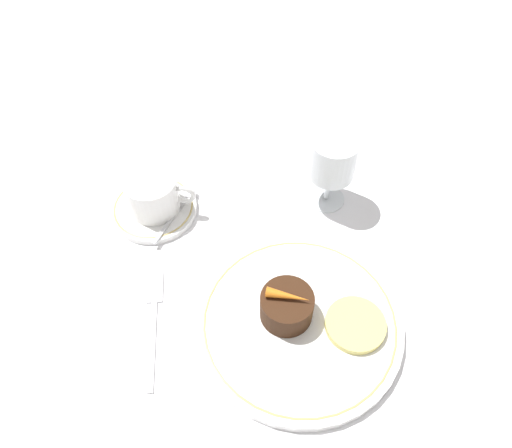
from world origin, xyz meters
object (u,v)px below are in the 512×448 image
coffee_cup (150,193)px  fork (151,312)px  dinner_plate (297,323)px  dessert_cake (284,306)px  wine_glass (330,161)px

coffee_cup → fork: 0.18m
coffee_cup → fork: coffee_cup is taller
dinner_plate → fork: bearing=-180.0°
dessert_cake → dinner_plate: bearing=-24.9°
fork → dessert_cake: dessert_cake is taller
coffee_cup → dinner_plate: bearing=-37.4°
dessert_cake → wine_glass: bearing=76.4°
dinner_plate → wine_glass: (0.03, 0.22, 0.08)m
dinner_plate → wine_glass: wine_glass is taller
coffee_cup → wine_glass: (0.26, 0.05, 0.04)m
dinner_plate → wine_glass: 0.24m
coffee_cup → dessert_cake: coffee_cup is taller
wine_glass → dessert_cake: wine_glass is taller
dinner_plate → fork: (-0.19, -0.00, -0.01)m
dinner_plate → coffee_cup: coffee_cup is taller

